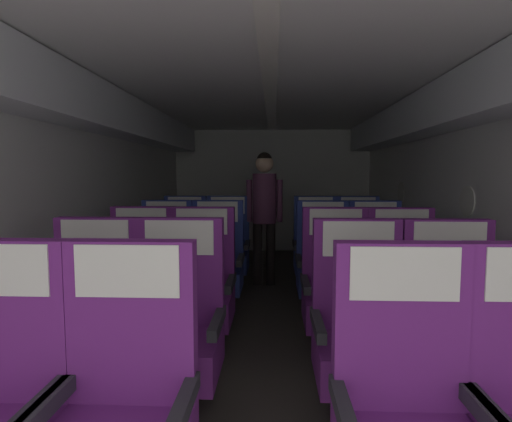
# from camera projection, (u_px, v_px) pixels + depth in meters

# --- Properties ---
(ground) EXTENTS (3.58, 7.56, 0.02)m
(ground) POSITION_uv_depth(u_px,v_px,m) (269.00, 327.00, 3.59)
(ground) COLOR #3D3833
(fuselage_shell) EXTENTS (3.46, 7.21, 2.13)m
(fuselage_shell) POSITION_uv_depth(u_px,v_px,m) (270.00, 149.00, 3.71)
(fuselage_shell) COLOR silver
(fuselage_shell) RESTS_ON ground
(seat_a_left_aisle) EXTENTS (0.53, 0.49, 1.06)m
(seat_a_left_aisle) POSITION_uv_depth(u_px,v_px,m) (122.00, 414.00, 1.49)
(seat_a_left_aisle) COLOR #38383D
(seat_a_left_aisle) RESTS_ON ground
(seat_a_right_window) EXTENTS (0.53, 0.49, 1.06)m
(seat_a_right_window) POSITION_uv_depth(u_px,v_px,m) (408.00, 421.00, 1.45)
(seat_a_right_window) COLOR #38383D
(seat_a_right_window) RESTS_ON ground
(seat_b_left_window) EXTENTS (0.53, 0.49, 1.06)m
(seat_b_left_window) POSITION_uv_depth(u_px,v_px,m) (91.00, 327.00, 2.34)
(seat_b_left_window) COLOR #38383D
(seat_b_left_window) RESTS_ON ground
(seat_b_left_aisle) EXTENTS (0.53, 0.49, 1.06)m
(seat_b_left_aisle) POSITION_uv_depth(u_px,v_px,m) (177.00, 329.00, 2.32)
(seat_b_left_aisle) COLOR #38383D
(seat_b_left_aisle) RESTS_ON ground
(seat_b_right_aisle) EXTENTS (0.53, 0.49, 1.06)m
(seat_b_right_aisle) POSITION_uv_depth(u_px,v_px,m) (453.00, 334.00, 2.24)
(seat_b_right_aisle) COLOR #38383D
(seat_b_right_aisle) RESTS_ON ground
(seat_b_right_window) EXTENTS (0.53, 0.49, 1.06)m
(seat_b_right_window) POSITION_uv_depth(u_px,v_px,m) (360.00, 333.00, 2.27)
(seat_b_right_window) COLOR #38383D
(seat_b_right_window) RESTS_ON ground
(seat_c_left_window) EXTENTS (0.53, 0.49, 1.06)m
(seat_c_left_window) POSITION_uv_depth(u_px,v_px,m) (139.00, 288.00, 3.17)
(seat_c_left_window) COLOR #38383D
(seat_c_left_window) RESTS_ON ground
(seat_c_left_aisle) EXTENTS (0.53, 0.49, 1.06)m
(seat_c_left_aisle) POSITION_uv_depth(u_px,v_px,m) (201.00, 289.00, 3.13)
(seat_c_left_aisle) COLOR #38383D
(seat_c_left_aisle) RESTS_ON ground
(seat_c_right_aisle) EXTENTS (0.53, 0.49, 1.06)m
(seat_c_right_aisle) POSITION_uv_depth(u_px,v_px,m) (403.00, 291.00, 3.07)
(seat_c_right_aisle) COLOR #38383D
(seat_c_right_aisle) RESTS_ON ground
(seat_c_right_window) EXTENTS (0.53, 0.49, 1.06)m
(seat_c_right_window) POSITION_uv_depth(u_px,v_px,m) (336.00, 290.00, 3.09)
(seat_c_right_window) COLOR #38383D
(seat_c_right_window) RESTS_ON ground
(seat_d_left_window) EXTENTS (0.53, 0.49, 1.06)m
(seat_d_left_window) POSITION_uv_depth(u_px,v_px,m) (165.00, 265.00, 3.98)
(seat_d_left_window) COLOR #38383D
(seat_d_left_window) RESTS_ON ground
(seat_d_left_aisle) EXTENTS (0.53, 0.49, 1.06)m
(seat_d_left_aisle) POSITION_uv_depth(u_px,v_px,m) (217.00, 265.00, 3.98)
(seat_d_left_aisle) COLOR #38383D
(seat_d_left_aisle) RESTS_ON ground
(seat_d_right_aisle) EXTENTS (0.53, 0.49, 1.06)m
(seat_d_right_aisle) POSITION_uv_depth(u_px,v_px,m) (376.00, 266.00, 3.91)
(seat_d_right_aisle) COLOR #38383D
(seat_d_right_aisle) RESTS_ON ground
(seat_d_right_window) EXTENTS (0.53, 0.49, 1.06)m
(seat_d_right_window) POSITION_uv_depth(u_px,v_px,m) (323.00, 266.00, 3.93)
(seat_d_right_window) COLOR #38383D
(seat_d_right_window) RESTS_ON ground
(seat_e_left_window) EXTENTS (0.53, 0.49, 1.06)m
(seat_e_left_window) POSITION_uv_depth(u_px,v_px,m) (184.00, 249.00, 4.80)
(seat_e_left_window) COLOR #38383D
(seat_e_left_window) RESTS_ON ground
(seat_e_left_aisle) EXTENTS (0.53, 0.49, 1.06)m
(seat_e_left_aisle) POSITION_uv_depth(u_px,v_px,m) (227.00, 249.00, 4.80)
(seat_e_left_aisle) COLOR #38383D
(seat_e_left_aisle) RESTS_ON ground
(seat_e_right_aisle) EXTENTS (0.53, 0.49, 1.06)m
(seat_e_right_aisle) POSITION_uv_depth(u_px,v_px,m) (359.00, 250.00, 4.74)
(seat_e_right_aisle) COLOR #38383D
(seat_e_right_aisle) RESTS_ON ground
(seat_e_right_window) EXTENTS (0.53, 0.49, 1.06)m
(seat_e_right_window) POSITION_uv_depth(u_px,v_px,m) (316.00, 250.00, 4.76)
(seat_e_right_window) COLOR #38383D
(seat_e_right_window) RESTS_ON ground
(flight_attendant) EXTENTS (0.43, 0.28, 1.58)m
(flight_attendant) POSITION_uv_depth(u_px,v_px,m) (264.00, 204.00, 4.85)
(flight_attendant) COLOR black
(flight_attendant) RESTS_ON ground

